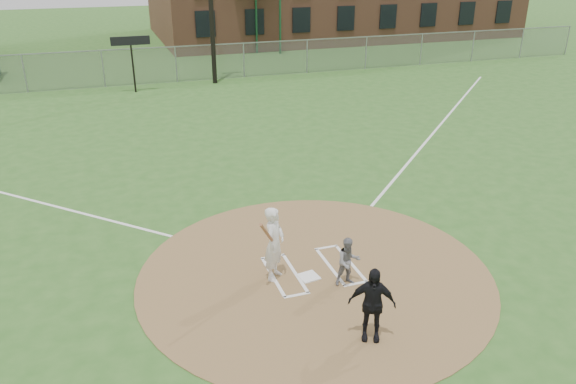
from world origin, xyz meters
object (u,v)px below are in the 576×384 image
object	(u,v)px
catcher	(348,262)
home_plate	(309,277)
umpire	(372,304)
batter_at_plate	(274,243)

from	to	relation	value
catcher	home_plate	bearing A→B (deg)	147.13
catcher	umpire	world-z (taller)	umpire
home_plate	umpire	distance (m)	2.61
home_plate	catcher	distance (m)	1.08
catcher	umpire	xyz separation A→B (m)	(-0.38, -1.92, 0.20)
home_plate	batter_at_plate	xyz separation A→B (m)	(-0.76, 0.26, 0.89)
catcher	batter_at_plate	xyz separation A→B (m)	(-1.50, 0.80, 0.32)
home_plate	umpire	xyz separation A→B (m)	(0.36, -2.46, 0.78)
home_plate	catcher	bearing A→B (deg)	-36.10
catcher	batter_at_plate	distance (m)	1.74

